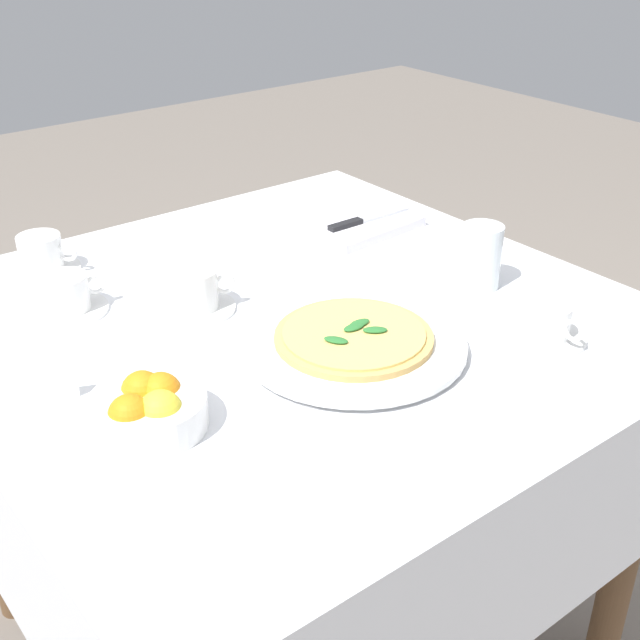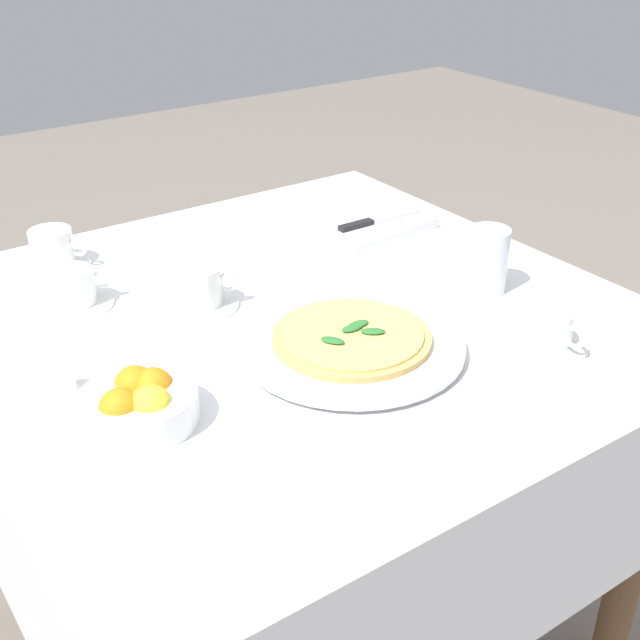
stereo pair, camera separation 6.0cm
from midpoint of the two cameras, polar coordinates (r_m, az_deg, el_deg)
ground_plane at (r=1.81m, az=-0.55°, el=-20.80°), size 8.00×8.00×0.00m
dining_table at (r=1.41m, az=-0.66°, el=-4.58°), size 1.03×1.03×0.74m
pizza_plate at (r=1.23m, az=3.58°, el=-1.74°), size 0.33×0.33×0.02m
pizza at (r=1.22m, az=3.60°, el=-1.18°), size 0.23×0.23×0.02m
coffee_cup_far_right at (r=1.29m, az=16.61°, el=-0.62°), size 0.13×0.13×0.06m
coffee_cup_center_back at (r=1.35m, az=-7.07°, el=2.10°), size 0.13×0.13×0.07m
coffee_cup_far_left at (r=1.40m, az=-15.44°, el=2.01°), size 0.13×0.13×0.06m
coffee_cup_near_right at (r=1.55m, az=-16.79°, el=4.64°), size 0.13×0.13×0.07m
water_glass_right_edge at (r=1.43m, az=12.55°, el=3.74°), size 0.07×0.07×0.11m
napkin_folded at (r=1.65m, az=4.86°, el=6.35°), size 0.23×0.15×0.02m
dinner_knife at (r=1.64m, az=4.96°, el=6.82°), size 0.20×0.02×0.01m
citrus_bowl at (r=1.08m, az=-10.67°, el=-5.63°), size 0.15×0.15×0.06m
menu_card at (r=1.17m, az=-17.27°, el=-3.59°), size 0.08×0.04×0.06m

